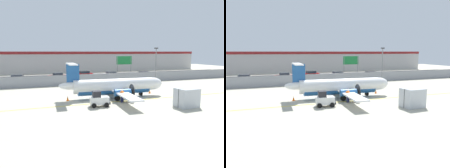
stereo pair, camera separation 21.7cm
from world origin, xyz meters
The scene contains 17 objects.
ground_plane centered at (0.00, 2.00, 0.00)m, with size 140.00×140.00×0.01m.
perimeter_fence centered at (0.00, 18.00, 1.12)m, with size 98.00×0.10×2.10m.
parking_lot_strip centered at (0.00, 29.50, 0.06)m, with size 98.00×17.00×0.12m.
background_building centered at (0.00, 47.99, 3.26)m, with size 91.00×8.10×6.50m.
commuter_airplane centered at (-0.18, 4.61, 1.60)m, with size 15.19×16.06×4.92m.
baggage_tug centered at (-3.99, 0.41, 0.86)m, with size 2.44×1.60×1.88m.
ground_crew_worker centered at (-0.59, 1.48, 0.95)m, with size 0.55×0.38×1.70m.
cargo_container centered at (5.72, -3.20, 1.10)m, with size 2.51×2.13×2.20m.
traffic_cone_near_left centered at (5.87, 5.71, 0.31)m, with size 0.36×0.36×0.64m.
traffic_cone_near_right centered at (-7.04, 4.82, 0.31)m, with size 0.36×0.36×0.64m.
parked_car_0 centered at (-14.20, 25.19, 0.89)m, with size 4.39×2.42×1.58m.
parked_car_1 centered at (-6.07, 26.76, 0.89)m, with size 4.22×2.03×1.58m.
parked_car_2 centered at (0.74, 29.37, 0.89)m, with size 4.38×2.42×1.58m.
parked_car_3 centered at (6.57, 25.35, 0.89)m, with size 4.29×2.19×1.58m.
parked_car_4 centered at (14.17, 23.35, 0.89)m, with size 4.24×2.08×1.58m.
apron_light_pole centered at (12.06, 14.32, 4.30)m, with size 0.70×0.30×7.27m.
highway_sign centered at (7.71, 20.24, 4.14)m, with size 3.60×0.14×5.50m.
Camera 1 is at (-11.18, -23.91, 6.47)m, focal length 35.00 mm.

